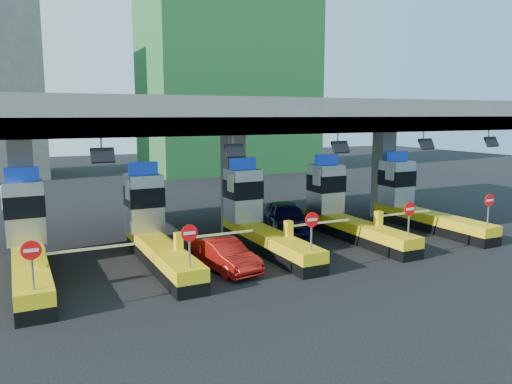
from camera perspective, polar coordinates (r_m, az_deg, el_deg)
name	(u,v)px	position (r m, az deg, el deg)	size (l,w,h in m)	color
ground	(259,248)	(23.99, 0.32, -6.37)	(120.00, 120.00, 0.00)	black
toll_canopy	(234,118)	(25.75, -2.56, 8.48)	(28.00, 12.09, 7.00)	slate
toll_lane_far_left	(27,241)	(21.54, -24.67, -5.12)	(4.43, 8.00, 4.16)	black
toll_lane_left	(153,228)	(22.20, -11.65, -4.09)	(4.43, 8.00, 4.16)	black
toll_lane_center	(256,218)	(23.90, 0.03, -2.98)	(4.43, 8.00, 4.16)	black
toll_lane_right	(342,209)	(26.46, 9.79, -1.95)	(4.43, 8.00, 4.16)	black
toll_lane_far_right	(414,202)	(29.64, 17.64, -1.08)	(4.43, 8.00, 4.16)	black
bg_building_scaffold	(227,44)	(57.76, -3.38, 16.51)	(18.00, 12.00, 28.00)	#1E5926
van	(287,218)	(26.56, 3.52, -2.98)	(2.02, 5.03, 1.71)	black
red_car	(223,255)	(20.52, -3.74, -7.18)	(1.35, 3.88, 1.28)	#9B100B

